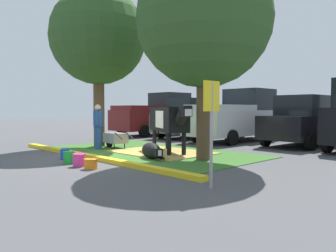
{
  "coord_description": "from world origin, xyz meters",
  "views": [
    {
      "loc": [
        8.78,
        -5.78,
        1.49
      ],
      "look_at": [
        0.48,
        2.12,
        0.9
      ],
      "focal_mm": 36.03,
      "sensor_mm": 36.0,
      "label": 1
    }
  ],
  "objects": [
    {
      "name": "parking_sign",
      "position": [
        4.82,
        -0.91,
        1.41
      ],
      "size": [
        0.06,
        0.44,
        2.0
      ],
      "color": "#99999E",
      "rests_on": "ground"
    },
    {
      "name": "hay_bedding",
      "position": [
        0.48,
        1.82,
        0.03
      ],
      "size": [
        3.23,
        2.44,
        0.04
      ],
      "primitive_type": "cube",
      "rotation": [
        0.0,
        0.0,
        0.01
      ],
      "color": "tan",
      "rests_on": "ground"
    },
    {
      "name": "wheelbarrow",
      "position": [
        -1.71,
        1.46,
        0.39
      ],
      "size": [
        1.62,
        0.7,
        0.63
      ],
      "color": "gray",
      "rests_on": "ground"
    },
    {
      "name": "sedan_silver",
      "position": [
        2.75,
        7.58,
        0.98
      ],
      "size": [
        2.08,
        4.43,
        2.02
      ],
      "color": "black",
      "rests_on": "ground"
    },
    {
      "name": "bucket_blue",
      "position": [
        -0.48,
        -1.17,
        0.16
      ],
      "size": [
        0.29,
        0.29,
        0.31
      ],
      "color": "blue",
      "rests_on": "ground"
    },
    {
      "name": "calf_lying",
      "position": [
        1.24,
        0.72,
        0.24
      ],
      "size": [
        1.32,
        0.86,
        0.48
      ],
      "color": "black",
      "rests_on": "ground"
    },
    {
      "name": "hatchback_white",
      "position": [
        -2.87,
        7.09,
        0.98
      ],
      "size": [
        2.08,
        4.43,
        2.02
      ],
      "color": "#4C5156",
      "rests_on": "ground"
    },
    {
      "name": "bucket_green",
      "position": [
        0.3,
        -1.45,
        0.17
      ],
      "size": [
        0.32,
        0.32,
        0.33
      ],
      "color": "green",
      "rests_on": "ground"
    },
    {
      "name": "cow_holstein",
      "position": [
        0.69,
        1.97,
        1.13
      ],
      "size": [
        2.95,
        1.76,
        1.58
      ],
      "color": "black",
      "rests_on": "ground"
    },
    {
      "name": "grass_island",
      "position": [
        -0.06,
        1.68,
        0.01
      ],
      "size": [
        7.71,
        4.22,
        0.02
      ],
      "primitive_type": "cube",
      "color": "#386B28",
      "rests_on": "ground"
    },
    {
      "name": "person_handler",
      "position": [
        -1.88,
        0.83,
        0.88
      ],
      "size": [
        0.4,
        0.4,
        1.64
      ],
      "color": "#23478C",
      "rests_on": "ground"
    },
    {
      "name": "curb_yellow",
      "position": [
        -0.06,
        -0.58,
        0.06
      ],
      "size": [
        8.91,
        0.24,
        0.12
      ],
      "primitive_type": "cube",
      "color": "yellow",
      "rests_on": "ground"
    },
    {
      "name": "pickup_truck_black",
      "position": [
        -0.23,
        7.29,
        1.11
      ],
      "size": [
        2.29,
        5.43,
        2.42
      ],
      "color": "silver",
      "rests_on": "ground"
    },
    {
      "name": "bucket_orange",
      "position": [
        1.48,
        -1.47,
        0.13
      ],
      "size": [
        0.34,
        0.34,
        0.26
      ],
      "color": "orange",
      "rests_on": "ground"
    },
    {
      "name": "bucket_pink",
      "position": [
        0.94,
        -1.49,
        0.17
      ],
      "size": [
        0.34,
        0.34,
        0.33
      ],
      "color": "#EA3893",
      "rests_on": "ground"
    },
    {
      "name": "shade_tree_left",
      "position": [
        -2.61,
        1.33,
        4.26
      ],
      "size": [
        3.72,
        3.72,
        6.15
      ],
      "color": "brown",
      "rests_on": "ground"
    },
    {
      "name": "ground_plane",
      "position": [
        0.0,
        0.0,
        0.0
      ],
      "size": [
        80.0,
        80.0,
        0.0
      ],
      "primitive_type": "plane",
      "color": "#4C4C4F"
    },
    {
      "name": "shade_tree_right",
      "position": [
        2.5,
        1.59,
        3.99
      ],
      "size": [
        3.85,
        3.85,
        5.94
      ],
      "color": "#4C3823",
      "rests_on": "ground"
    },
    {
      "name": "pickup_truck_maroon",
      "position": [
        -5.63,
        7.2,
        1.11
      ],
      "size": [
        2.29,
        5.43,
        2.42
      ],
      "color": "maroon",
      "rests_on": "ground"
    }
  ]
}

